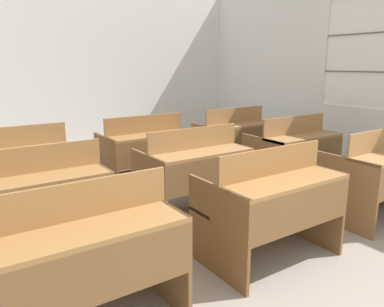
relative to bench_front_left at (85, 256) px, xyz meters
The scene contains 11 objects.
wall_back 4.89m from the bench_front_left, 72.52° to the left, with size 6.22×0.06×2.97m.
wall_right_with_window 4.86m from the bench_front_left, 18.29° to the left, with size 0.06×6.12×2.97m.
bench_front_left is the anchor object (origin of this frame).
bench_front_center 1.52m from the bench_front_left, ahead, with size 1.07×0.71×0.93m.
bench_front_right 3.04m from the bench_front_left, ahead, with size 1.07×0.71×0.93m.
bench_second_left 1.12m from the bench_front_left, 90.59° to the left, with size 1.07×0.71×0.93m.
bench_second_center 1.90m from the bench_front_left, 36.31° to the left, with size 1.07×0.71×0.93m.
bench_second_right 3.26m from the bench_front_left, 20.28° to the left, with size 1.07×0.71×0.93m.
bench_third_left 2.25m from the bench_front_left, 89.78° to the left, with size 1.07×0.71×0.93m.
bench_third_center 2.72m from the bench_front_left, 55.74° to the left, with size 1.07×0.71×0.93m.
bench_third_right 3.77m from the bench_front_left, 36.48° to the left, with size 1.07×0.71×0.93m.
Camera 1 is at (-2.02, -0.40, 1.57)m, focal length 35.00 mm.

